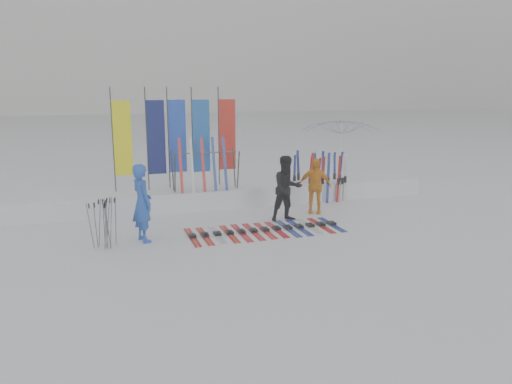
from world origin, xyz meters
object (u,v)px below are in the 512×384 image
object	(u,v)px
tent_canopy	(341,153)
ski_rack	(205,165)
person_blue	(142,203)
person_black	(287,189)
ski_row	(265,230)
person_yellow	(315,186)

from	to	relation	value
tent_canopy	ski_rack	xyz separation A→B (m)	(-5.45, -1.42, 0.03)
person_blue	ski_rack	bearing A→B (deg)	-54.98
person_blue	person_black	bearing A→B (deg)	-97.55
ski_row	ski_rack	xyz separation A→B (m)	(-0.95, 3.00, 1.35)
person_yellow	ski_row	distance (m)	2.63
ski_row	person_yellow	bearing A→B (deg)	33.72
person_blue	person_black	xyz separation A→B (m)	(4.14, 0.71, -0.04)
person_blue	ski_row	size ratio (longest dim) A/B	0.48
person_black	ski_row	xyz separation A→B (m)	(-0.96, -0.82, -0.91)
person_black	person_blue	bearing A→B (deg)	-173.83
person_blue	person_yellow	bearing A→B (deg)	-93.63
person_blue	person_yellow	xyz separation A→B (m)	(5.26, 1.28, -0.13)
person_black	person_yellow	xyz separation A→B (m)	(1.12, 0.57, -0.10)
ski_rack	tent_canopy	bearing A→B (deg)	14.58
person_black	tent_canopy	size ratio (longest dim) A/B	0.63
person_blue	person_black	distance (m)	4.20
tent_canopy	ski_row	size ratio (longest dim) A/B	0.73
person_yellow	person_blue	bearing A→B (deg)	-141.74
person_yellow	person_black	bearing A→B (deg)	-128.57
tent_canopy	ski_rack	size ratio (longest dim) A/B	1.47
person_blue	tent_canopy	distance (m)	8.82
person_blue	person_yellow	world-z (taller)	person_blue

